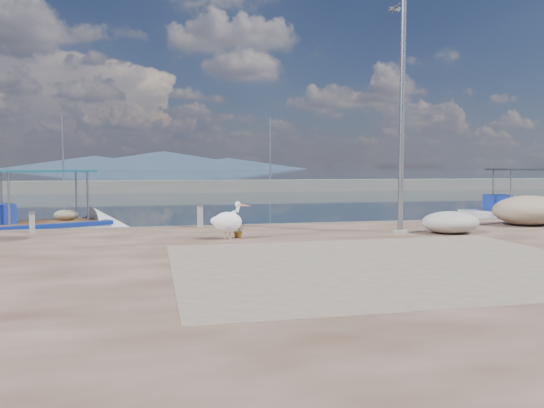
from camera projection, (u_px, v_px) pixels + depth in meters
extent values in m
plane|color=#162635|center=(304.00, 264.00, 13.79)|extent=(1400.00, 1400.00, 0.00)
cube|color=#462C1E|center=(416.00, 318.00, 7.94)|extent=(44.00, 22.00, 0.50)
cube|color=gray|center=(390.00, 263.00, 11.06)|extent=(9.00, 7.00, 0.01)
cube|color=gray|center=(192.00, 186.00, 52.67)|extent=(120.00, 2.20, 1.20)
cylinder|color=gray|center=(63.00, 151.00, 49.79)|extent=(0.16, 0.16, 7.00)
cylinder|color=gray|center=(270.00, 152.00, 54.19)|extent=(0.16, 0.16, 7.00)
cone|color=#28384C|center=(95.00, 162.00, 630.25)|extent=(220.00, 220.00, 16.00)
cone|color=#28384C|center=(163.00, 160.00, 647.65)|extent=(280.00, 280.00, 22.00)
cone|color=#28384C|center=(228.00, 163.00, 665.55)|extent=(200.00, 200.00, 14.00)
cube|color=white|center=(46.00, 235.00, 18.88)|extent=(6.13, 4.04, 0.96)
cube|color=#172F99|center=(46.00, 224.00, 18.86)|extent=(4.64, 3.46, 0.14)
cube|color=#962F12|center=(46.00, 237.00, 18.89)|extent=(4.64, 3.44, 0.12)
cube|color=#172F99|center=(0.00, 214.00, 17.98)|extent=(1.19, 1.19, 0.71)
cube|color=#185261|center=(44.00, 171.00, 18.73)|extent=(3.67, 2.93, 0.08)
cube|color=white|center=(528.00, 221.00, 23.91)|extent=(6.13, 2.63, 0.97)
cube|color=#172F99|center=(528.00, 211.00, 23.88)|extent=(4.48, 2.50, 0.14)
cube|color=#962F12|center=(528.00, 222.00, 23.91)|extent=(4.48, 2.48, 0.12)
cube|color=#172F99|center=(497.00, 203.00, 23.70)|extent=(1.02, 1.02, 0.72)
cube|color=#202329|center=(530.00, 169.00, 23.75)|extent=(3.46, 2.22, 0.08)
cylinder|color=tan|center=(225.00, 234.00, 14.77)|extent=(0.03, 0.03, 0.27)
cylinder|color=tan|center=(230.00, 234.00, 14.78)|extent=(0.03, 0.03, 0.27)
ellipsoid|color=white|center=(228.00, 222.00, 14.75)|extent=(0.85, 0.58, 0.57)
cylinder|color=white|center=(236.00, 212.00, 14.76)|extent=(0.20, 0.13, 0.49)
sphere|color=white|center=(238.00, 204.00, 14.75)|extent=(0.16, 0.16, 0.16)
cone|color=#E97B5A|center=(245.00, 206.00, 14.77)|extent=(0.40, 0.13, 0.12)
cylinder|color=gray|center=(402.00, 117.00, 15.90)|extent=(0.16, 0.16, 7.00)
cylinder|color=gray|center=(400.00, 232.00, 16.14)|extent=(0.44, 0.44, 0.10)
cube|color=gray|center=(394.00, 10.00, 16.30)|extent=(0.35, 0.18, 0.12)
cylinder|color=gray|center=(200.00, 216.00, 17.70)|extent=(0.19, 0.19, 0.76)
cylinder|color=gray|center=(200.00, 205.00, 17.68)|extent=(0.26, 0.26, 0.06)
cylinder|color=gray|center=(32.00, 223.00, 16.20)|extent=(0.16, 0.16, 0.63)
cylinder|color=gray|center=(32.00, 212.00, 16.18)|extent=(0.22, 0.22, 0.05)
imported|color=#33722D|center=(239.00, 230.00, 15.07)|extent=(0.43, 0.39, 0.43)
ellipsoid|color=#BAB5AC|center=(450.00, 222.00, 16.09)|extent=(1.79, 1.34, 0.67)
ellipsoid|color=#BDA88D|center=(529.00, 210.00, 18.32)|extent=(2.62, 1.87, 1.03)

